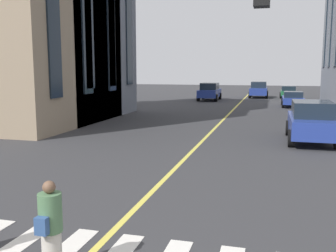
# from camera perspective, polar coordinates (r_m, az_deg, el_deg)

# --- Properties ---
(lane_centre_line) EXTENTS (80.00, 0.16, 0.01)m
(lane_centre_line) POSITION_cam_1_polar(r_m,az_deg,el_deg) (23.33, 7.29, 0.06)
(lane_centre_line) COLOR #D8C64C
(lane_centre_line) RESTS_ON ground_plane
(car_blue_trailing) EXTENTS (4.40, 1.95, 1.37)m
(car_blue_trailing) POSITION_cam_1_polar(r_m,az_deg,el_deg) (36.59, 17.90, 3.82)
(car_blue_trailing) COLOR navy
(car_blue_trailing) RESTS_ON ground_plane
(car_green_mid) EXTENTS (3.90, 1.89, 1.40)m
(car_green_mid) POSITION_cam_1_polar(r_m,az_deg,el_deg) (47.70, 17.28, 4.81)
(car_green_mid) COLOR #1E6038
(car_green_mid) RESTS_ON ground_plane
(car_blue_parked_b) EXTENTS (4.70, 2.14, 1.88)m
(car_blue_parked_b) POSITION_cam_1_polar(r_m,az_deg,el_deg) (47.23, 13.21, 5.26)
(car_blue_parked_b) COLOR navy
(car_blue_parked_b) RESTS_ON ground_plane
(car_blue_far) EXTENTS (4.70, 2.14, 1.88)m
(car_blue_far) POSITION_cam_1_polar(r_m,az_deg,el_deg) (19.11, 20.36, 0.69)
(car_blue_far) COLOR navy
(car_blue_far) RESTS_ON ground_plane
(car_blue_oncoming) EXTENTS (4.70, 2.14, 1.88)m
(car_blue_oncoming) POSITION_cam_1_polar(r_m,az_deg,el_deg) (42.21, 6.13, 5.09)
(car_blue_oncoming) COLOR navy
(car_blue_oncoming) RESTS_ON ground_plane
(pedestrian_near) EXTENTS (0.50, 0.38, 1.59)m
(pedestrian_near) POSITION_cam_1_polar(r_m,az_deg,el_deg) (6.73, -16.89, -14.28)
(pedestrian_near) COLOR beige
(pedestrian_near) RESTS_ON ground_plane
(building_left_near) EXTENTS (10.02, 8.19, 15.75)m
(building_left_near) POSITION_cam_1_polar(r_m,az_deg,el_deg) (28.97, -16.20, 17.04)
(building_left_near) COLOR slate
(building_left_near) RESTS_ON ground_plane
(building_left_far) EXTENTS (10.67, 11.17, 13.58)m
(building_left_far) POSITION_cam_1_polar(r_m,az_deg,el_deg) (26.71, -23.06, 15.12)
(building_left_far) COLOR gray
(building_left_far) RESTS_ON ground_plane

